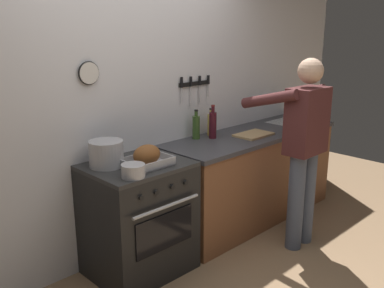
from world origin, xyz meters
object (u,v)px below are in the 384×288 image
Objects in this scene: stove at (139,218)px; bottle_wine_red at (213,124)px; cutting_board at (254,135)px; stock_pot at (106,154)px; saucepan at (133,171)px; person_cook at (303,142)px; bottle_olive_oil at (196,127)px; roasting_pan at (147,157)px; bottle_cooking_oil at (211,124)px.

bottle_wine_red reaches higher than stove.
cutting_board is at bearing -31.06° from bottle_wine_red.
stock_pot is at bearing -179.29° from bottle_wine_red.
saucepan is (-0.01, -0.33, -0.05)m from stock_pot.
person_cook reaches higher than saucepan.
person_cook is 0.56m from cutting_board.
bottle_olive_oil reaches higher than saucepan.
saucepan is (-0.20, -0.22, 0.50)m from stove.
stock_pot is 0.82× the size of bottle_wine_red.
stove is 0.53m from roasting_pan.
stove is 1.21m from bottle_cooking_oil.
bottle_cooking_oil is at bearing 11.46° from stove.
roasting_pan is 0.30m from stock_pot.
stock_pot reaches higher than saucepan.
bottle_cooking_oil reaches higher than stock_pot.
saucepan is 1.14m from bottle_olive_oil.
bottle_wine_red reaches higher than saucepan.
stove is 1.52m from person_cook.
stock_pot reaches higher than cutting_board.
person_cook is 9.94× the size of saucepan.
person_cook is at bearing -23.25° from roasting_pan.
bottle_cooking_oil is at bearing 4.64° from stock_pot.
cutting_board is (0.04, 0.56, -0.04)m from person_cook.
bottle_olive_oil is (-0.13, 0.09, -0.02)m from bottle_wine_red.
bottle_olive_oil is at bearing 22.66° from saucepan.
bottle_wine_red is (-0.35, 0.21, 0.12)m from cutting_board.
bottle_wine_red is at bearing -128.82° from bottle_cooking_oil.
stock_pot reaches higher than stove.
cutting_board is at bearing -46.69° from bottle_cooking_oil.
bottle_cooking_oil is at bearing 27.76° from person_cook.
bottle_cooking_oil reaches higher than stove.
bottle_wine_red reaches higher than stock_pot.
person_cook reaches higher than stove.
saucepan is at bearing -131.62° from stove.
stove is 2.50× the size of cutting_board.
bottle_olive_oil is at bearing 5.76° from stock_pot.
person_cook is (1.29, -0.64, 0.50)m from stove.
stock_pot is 1.17m from bottle_wine_red.
stock_pot is (-0.19, 0.11, 0.55)m from stove.
stock_pot is (-1.48, 0.75, 0.04)m from person_cook.
saucepan is 1.53m from cutting_board.
stock_pot is at bearing 75.15° from person_cook.
bottle_olive_oil is (0.83, 0.32, 0.04)m from roasting_pan.
stove is 3.52× the size of stock_pot.
bottle_wine_red reaches higher than bottle_cooking_oil.
bottle_cooking_oil reaches higher than roasting_pan.
bottle_olive_oil reaches higher than cutting_board.
bottle_olive_oil reaches higher than bottle_cooking_oil.
person_cook is 5.32× the size of bottle_wine_red.
cutting_board is at bearing 0.68° from roasting_pan.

